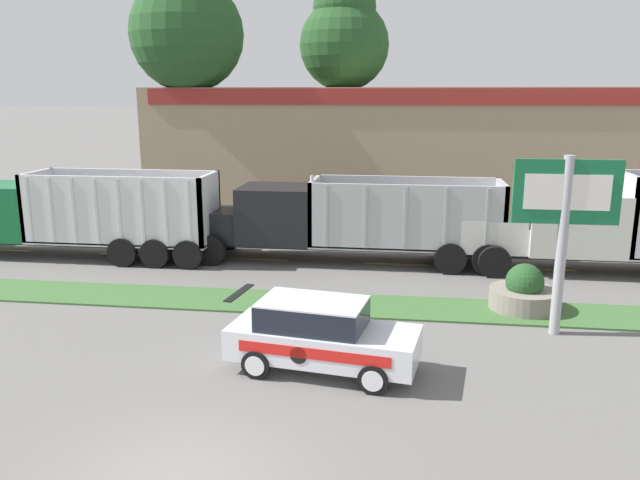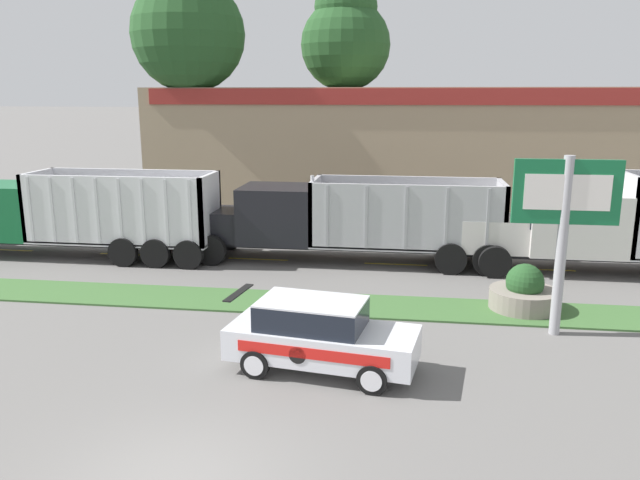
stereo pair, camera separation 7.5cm
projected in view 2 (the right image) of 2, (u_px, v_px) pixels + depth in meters
The scene contains 15 objects.
grass_verge at pixel (282, 302), 19.41m from camera, with size 120.00×2.13×0.06m, color #3D6633.
centre_line_2 at pixel (6, 250), 26.03m from camera, with size 2.40×0.14×0.01m, color yellow.
centre_line_3 at pixel (128, 254), 25.30m from camera, with size 2.40×0.14×0.01m, color yellow.
centre_line_4 at pixel (258, 259), 24.57m from camera, with size 2.40×0.14×0.01m, color yellow.
centre_line_5 at pixel (396, 264), 23.84m from camera, with size 2.40×0.14×0.01m, color yellow.
centre_line_6 at pixel (542, 270), 23.11m from camera, with size 2.40×0.14×0.01m, color yellow.
dump_truck_lead at pixel (317, 221), 24.07m from camera, with size 11.86×2.80×3.44m.
dump_truck_trail at pixel (44, 218), 24.88m from camera, with size 12.26×2.66×3.40m.
dump_truck_far_right at pixel (604, 229), 22.37m from camera, with size 11.60×2.71×3.64m.
rally_car at pixel (319, 335), 14.52m from camera, with size 4.60×2.37×1.74m.
store_sign_post at pixel (565, 211), 16.17m from camera, with size 2.69×0.28×4.83m.
stone_planter at pixel (524, 294), 18.68m from camera, with size 2.04×2.04×1.44m.
store_building_backdrop at pixel (388, 146), 37.12m from camera, with size 25.66×12.10×6.68m.
tree_behind_left at pixel (346, 37), 34.69m from camera, with size 5.00×5.00×12.76m.
tree_behind_centre at pixel (188, 23), 32.35m from camera, with size 5.93×5.93×13.84m.
Camera 2 is at (3.73, -8.79, 6.35)m, focal length 35.00 mm.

